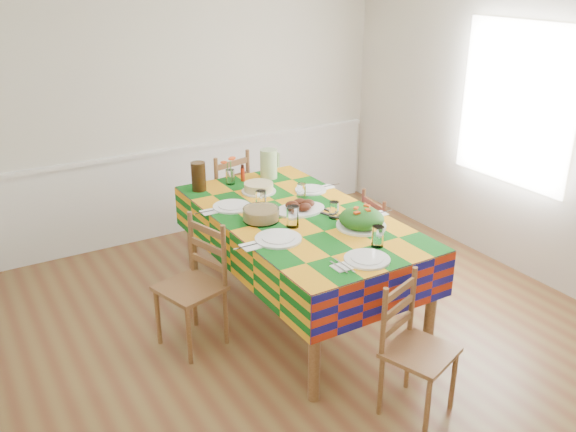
# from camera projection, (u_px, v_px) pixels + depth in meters

# --- Properties ---
(room) EXTENTS (4.58, 5.08, 2.78)m
(room) POSITION_uv_depth(u_px,v_px,m) (320.00, 173.00, 4.02)
(room) COLOR brown
(room) RESTS_ON ground
(wainscot) EXTENTS (4.41, 0.06, 0.92)m
(wainscot) POSITION_uv_depth(u_px,v_px,m) (185.00, 186.00, 6.32)
(wainscot) COLOR white
(wainscot) RESTS_ON room
(window_right) EXTENTS (0.00, 1.40, 1.40)m
(window_right) POSITION_uv_depth(u_px,v_px,m) (516.00, 105.00, 5.26)
(window_right) COLOR white
(window_right) RESTS_ON room
(dining_table) EXTENTS (1.17, 2.17, 0.85)m
(dining_table) POSITION_uv_depth(u_px,v_px,m) (298.00, 226.00, 4.71)
(dining_table) COLOR brown
(dining_table) RESTS_ON room
(setting_near_head) EXTENTS (0.49, 0.33, 0.15)m
(setting_near_head) POSITION_uv_depth(u_px,v_px,m) (370.00, 251.00, 4.01)
(setting_near_head) COLOR white
(setting_near_head) RESTS_ON dining_table
(setting_left_near) EXTENTS (0.60, 0.36, 0.16)m
(setting_left_near) POSITION_uv_depth(u_px,v_px,m) (283.00, 231.00, 4.31)
(setting_left_near) COLOR white
(setting_left_near) RESTS_ON dining_table
(setting_left_far) EXTENTS (0.55, 0.33, 0.14)m
(setting_left_far) POSITION_uv_depth(u_px,v_px,m) (242.00, 204.00, 4.79)
(setting_left_far) COLOR white
(setting_left_far) RESTS_ON dining_table
(setting_right_near) EXTENTS (0.51, 0.29, 0.13)m
(setting_right_near) POSITION_uv_depth(u_px,v_px,m) (352.00, 215.00, 4.60)
(setting_right_near) COLOR white
(setting_right_near) RESTS_ON dining_table
(setting_right_far) EXTENTS (0.50, 0.29, 0.13)m
(setting_right_far) POSITION_uv_depth(u_px,v_px,m) (308.00, 190.00, 5.09)
(setting_right_far) COLOR white
(setting_right_far) RESTS_ON dining_table
(meat_platter) EXTENTS (0.41, 0.29, 0.08)m
(meat_platter) POSITION_uv_depth(u_px,v_px,m) (300.00, 207.00, 4.73)
(meat_platter) COLOR white
(meat_platter) RESTS_ON dining_table
(salad_platter) EXTENTS (0.37, 0.37, 0.15)m
(salad_platter) POSITION_uv_depth(u_px,v_px,m) (361.00, 219.00, 4.43)
(salad_platter) COLOR white
(salad_platter) RESTS_ON dining_table
(pasta_bowl) EXTENTS (0.27, 0.27, 0.10)m
(pasta_bowl) POSITION_uv_depth(u_px,v_px,m) (261.00, 214.00, 4.55)
(pasta_bowl) COLOR white
(pasta_bowl) RESTS_ON dining_table
(cake) EXTENTS (0.29, 0.29, 0.08)m
(cake) POSITION_uv_depth(u_px,v_px,m) (259.00, 188.00, 5.12)
(cake) COLOR white
(cake) RESTS_ON dining_table
(serving_utensils) EXTENTS (0.17, 0.39, 0.01)m
(serving_utensils) POSITION_uv_depth(u_px,v_px,m) (327.00, 212.00, 4.70)
(serving_utensils) COLOR black
(serving_utensils) RESTS_ON dining_table
(flower_vase) EXTENTS (0.16, 0.13, 0.25)m
(flower_vase) POSITION_uv_depth(u_px,v_px,m) (230.00, 173.00, 5.28)
(flower_vase) COLOR white
(flower_vase) RESTS_ON dining_table
(hot_sauce) EXTENTS (0.04, 0.04, 0.15)m
(hot_sauce) POSITION_uv_depth(u_px,v_px,m) (243.00, 173.00, 5.36)
(hot_sauce) COLOR red
(hot_sauce) RESTS_ON dining_table
(green_pitcher) EXTENTS (0.15, 0.15, 0.26)m
(green_pitcher) POSITION_uv_depth(u_px,v_px,m) (269.00, 164.00, 5.43)
(green_pitcher) COLOR #ADCF92
(green_pitcher) RESTS_ON dining_table
(tea_pitcher) EXTENTS (0.12, 0.12, 0.25)m
(tea_pitcher) POSITION_uv_depth(u_px,v_px,m) (199.00, 176.00, 5.13)
(tea_pitcher) COLOR black
(tea_pitcher) RESTS_ON dining_table
(name_card) EXTENTS (0.08, 0.02, 0.02)m
(name_card) POSITION_uv_depth(u_px,v_px,m) (382.00, 266.00, 3.87)
(name_card) COLOR white
(name_card) RESTS_ON dining_table
(chair_near) EXTENTS (0.50, 0.49, 0.90)m
(chair_near) POSITION_uv_depth(u_px,v_px,m) (414.00, 350.00, 3.73)
(chair_near) COLOR brown
(chair_near) RESTS_ON room
(chair_far) EXTENTS (0.53, 0.51, 1.00)m
(chair_far) POSITION_uv_depth(u_px,v_px,m) (224.00, 201.00, 5.90)
(chair_far) COLOR brown
(chair_far) RESTS_ON room
(chair_left) EXTENTS (0.50, 0.52, 0.96)m
(chair_left) POSITION_uv_depth(u_px,v_px,m) (195.00, 285.00, 4.41)
(chair_left) COLOR brown
(chair_left) RESTS_ON room
(chair_right) EXTENTS (0.40, 0.42, 0.85)m
(chair_right) POSITION_uv_depth(u_px,v_px,m) (384.00, 240.00, 5.26)
(chair_right) COLOR brown
(chair_right) RESTS_ON room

